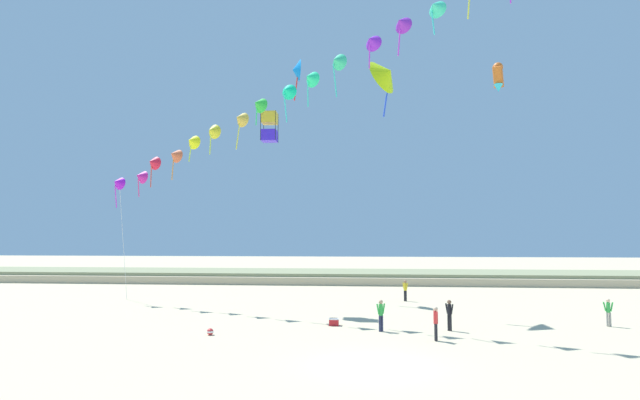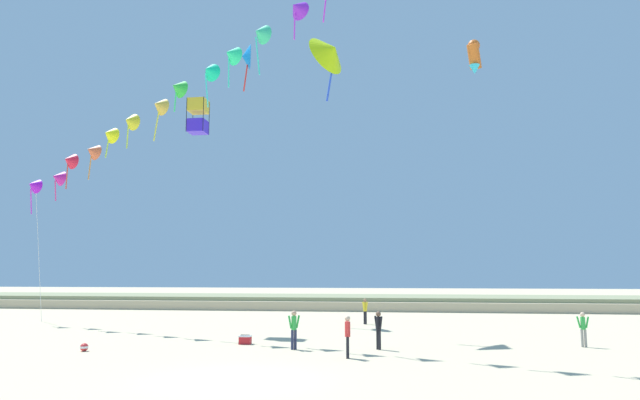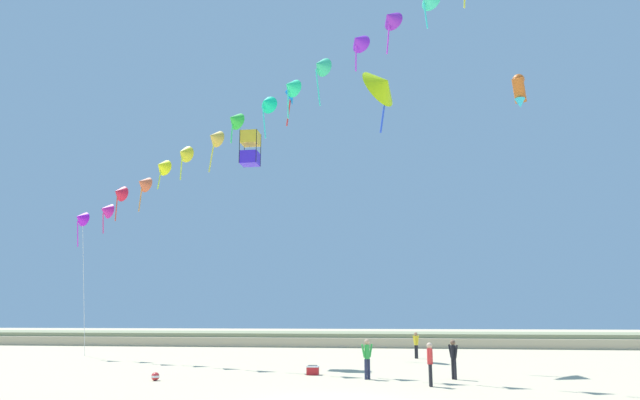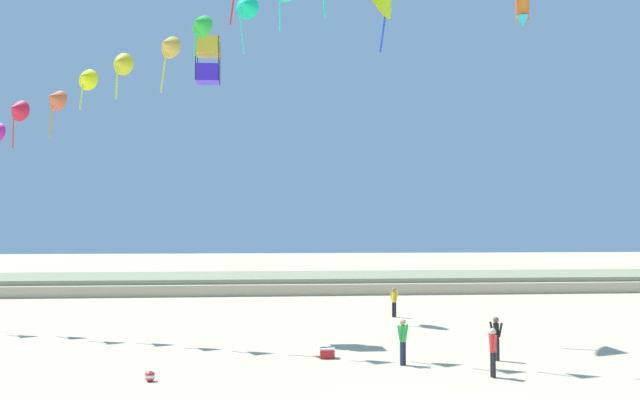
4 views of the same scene
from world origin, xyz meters
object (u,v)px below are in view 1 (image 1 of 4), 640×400
Objects in this scene: person_mid_center at (405,289)px; beach_cooler at (334,322)px; person_near_left at (381,313)px; person_far_left at (608,310)px; large_kite_low_lead at (296,70)px; person_far_right at (436,321)px; large_kite_mid_trail at (269,127)px; large_kite_high_solo at (498,76)px; large_kite_outer_drift at (386,74)px; beach_ball at (210,332)px; person_near_right at (449,313)px.

person_mid_center reaches higher than beach_cooler.
person_near_left is 1.08× the size of person_far_left.
large_kite_low_lead is 25.89m from beach_cooler.
person_far_right is 0.76× the size of large_kite_mid_trail.
large_kite_outer_drift is at bearing -149.60° from large_kite_high_solo.
beach_cooler is at bearing -52.28° from large_kite_mid_trail.
person_near_left is 13.83m from person_mid_center.
large_kite_low_lead is 1.75× the size of large_kite_mid_trail.
large_kite_outer_drift is (-1.65, -5.85, 16.31)m from person_mid_center.
beach_ball is at bearing -126.80° from person_mid_center.
large_kite_outer_drift reaches higher than beach_ball.
beach_cooler is (-6.60, 1.10, -0.79)m from person_near_right.
large_kite_outer_drift is at bearing 44.16° from beach_ball.
large_kite_high_solo is at bearing 52.40° from person_near_left.
person_near_left is 3.05× the size of beach_cooler.
person_near_left is 9.43m from beach_ball.
person_mid_center is 13.09m from beach_cooler.
large_kite_low_lead reaches higher than person_far_left.
person_near_right is at bearing -55.48° from large_kite_low_lead.
person_far_right is 0.37× the size of large_kite_outer_drift.
person_mid_center is at bearing -17.15° from large_kite_low_lead.
person_near_left is at bearing -172.31° from person_near_right.
beach_ball is (-9.96, -9.67, -17.13)m from large_kite_outer_drift.
person_near_right is 13.31m from beach_ball.
large_kite_mid_trail is 6.23× the size of beach_ball.
person_near_right is 0.44× the size of large_kite_low_lead.
beach_cooler is (4.44, -14.96, -20.65)m from large_kite_low_lead.
person_mid_center reaches higher than person_far_right.
person_mid_center is 15.99m from person_far_right.
person_near_right is 27.83m from large_kite_low_lead.
person_far_right is 2.99× the size of beach_cooler.
person_near_right is at bearing 7.69° from person_near_left.
person_near_left is at bearing 138.83° from person_far_right.
beach_cooler is (-13.04, -11.75, -18.52)m from large_kite_high_solo.
large_kite_mid_trail is 19.68m from large_kite_high_solo.
large_kite_mid_trail reaches higher than person_far_left.
large_kite_mid_trail is (-10.52, -5.07, 12.70)m from person_mid_center.
large_kite_high_solo is at bearing 30.40° from large_kite_outer_drift.
large_kite_low_lead reaches higher than person_mid_center.
person_mid_center reaches higher than person_near_right.
large_kite_high_solo is 6.92× the size of beach_ball.
large_kite_low_lead is (-9.60, 2.96, 19.86)m from person_mid_center.
person_near_right is at bearing -66.84° from large_kite_outer_drift.
large_kite_mid_trail is (-10.81, 10.91, 12.70)m from person_far_right.
beach_cooler is (-3.50, -6.15, -17.10)m from large_kite_outer_drift.
person_mid_center is 22.26m from large_kite_low_lead.
person_near_right is 4.77× the size of beach_ball.
large_kite_low_lead is 1.57× the size of large_kite_high_solo.
large_kite_high_solo is (10.30, 13.37, 17.72)m from person_near_left.
person_near_left reaches higher than person_far_right.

